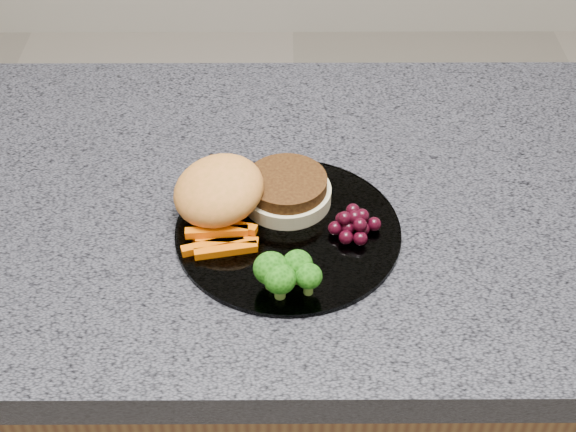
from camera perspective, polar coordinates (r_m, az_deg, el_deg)
The scene contains 7 objects.
island_cabinet at distance 1.33m, azimuth 1.19°, elevation -13.91°, with size 1.20×0.60×0.86m, color brown.
countertop at distance 0.99m, azimuth 1.55°, elevation 0.77°, with size 1.20×0.60×0.04m, color #474750.
plate at distance 0.92m, azimuth -0.00°, elevation -1.06°, with size 0.26×0.26×0.01m, color white.
burger at distance 0.93m, azimuth -3.20°, elevation 1.63°, with size 0.22×0.16×0.06m.
carrot_sticks at distance 0.90m, azimuth -4.71°, elevation -1.56°, with size 0.09×0.06×0.02m.
broccoli at distance 0.84m, azimuth -0.18°, elevation -4.01°, with size 0.07×0.06×0.04m.
grape_bunch at distance 0.91m, azimuth 4.72°, elevation -0.57°, with size 0.06×0.05×0.03m.
Camera 1 is at (-0.03, -0.74, 1.54)m, focal length 50.00 mm.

